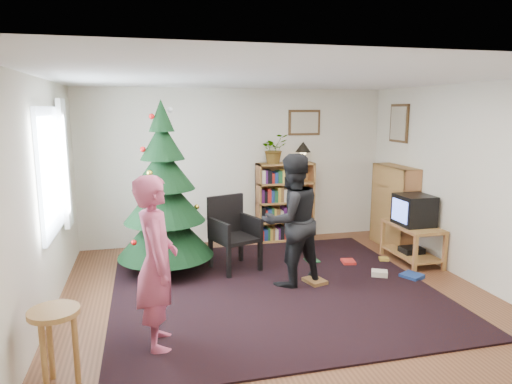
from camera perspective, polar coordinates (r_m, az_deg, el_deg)
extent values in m
plane|color=brown|center=(5.44, 3.05, -13.23)|extent=(5.00, 5.00, 0.00)
plane|color=white|center=(5.00, 3.34, 14.05)|extent=(5.00, 5.00, 0.00)
cube|color=silver|center=(7.47, -2.45, 3.23)|extent=(5.00, 0.02, 2.50)
cube|color=silver|center=(2.86, 18.25, -9.14)|extent=(5.00, 0.02, 2.50)
cube|color=silver|center=(4.96, -25.60, -1.44)|extent=(0.02, 5.00, 2.50)
cube|color=silver|center=(6.27, 25.59, 0.84)|extent=(0.02, 5.00, 2.50)
cube|color=black|center=(5.70, 2.16, -11.98)|extent=(3.80, 3.60, 0.02)
cube|color=silver|center=(5.50, -24.28, 2.37)|extent=(0.04, 1.20, 1.40)
cube|color=white|center=(6.18, -22.79, 3.26)|extent=(0.06, 0.35, 1.60)
cube|color=#4C3319|center=(7.70, 6.05, 8.62)|extent=(0.55, 0.03, 0.42)
cube|color=beige|center=(7.70, 6.05, 8.62)|extent=(0.47, 0.01, 0.34)
cube|color=#4C3319|center=(7.62, 17.46, 8.19)|extent=(0.03, 0.50, 0.60)
cube|color=beige|center=(7.62, 17.46, 8.19)|extent=(0.01, 0.42, 0.52)
cylinder|color=#3F2816|center=(6.33, -11.11, -8.79)|extent=(0.12, 0.12, 0.25)
cone|color=black|center=(6.19, -11.26, -4.58)|extent=(1.27, 1.27, 0.72)
cone|color=black|center=(6.09, -11.40, -0.68)|extent=(1.06, 1.06, 0.63)
cone|color=black|center=(6.03, -11.54, 2.99)|extent=(0.82, 0.82, 0.56)
cone|color=black|center=(5.99, -11.66, 6.34)|extent=(0.57, 0.57, 0.49)
cone|color=black|center=(5.98, -11.77, 9.36)|extent=(0.33, 0.33, 0.41)
cube|color=#A06339|center=(7.61, 3.66, -1.23)|extent=(0.95, 0.30, 1.30)
cube|color=#A06339|center=(7.51, 3.72, 3.53)|extent=(0.95, 0.30, 0.03)
cube|color=#A06339|center=(7.52, 16.88, -1.80)|extent=(0.30, 0.95, 1.30)
cube|color=#A06339|center=(7.42, 17.14, 3.00)|extent=(0.30, 0.95, 0.03)
cube|color=#A06339|center=(6.89, 19.04, -4.05)|extent=(0.51, 0.92, 0.04)
cube|color=#A06339|center=(6.50, 19.27, -7.45)|extent=(0.05, 0.05, 0.51)
cube|color=#A06339|center=(6.75, 22.52, -7.00)|extent=(0.05, 0.05, 0.51)
cube|color=#A06339|center=(7.20, 15.53, -5.51)|extent=(0.05, 0.05, 0.51)
cube|color=#A06339|center=(7.43, 18.59, -5.19)|extent=(0.05, 0.05, 0.51)
cube|color=#A06339|center=(7.00, 18.84, -7.30)|extent=(0.47, 0.88, 0.03)
cube|color=black|center=(6.98, 18.87, -6.87)|extent=(0.30, 0.25, 0.08)
cube|color=black|center=(6.84, 19.16, -2.13)|extent=(0.45, 0.49, 0.43)
cube|color=#5B77F9|center=(6.72, 17.51, -2.26)|extent=(0.01, 0.39, 0.31)
cube|color=black|center=(6.21, -2.64, -5.80)|extent=(0.71, 0.71, 0.05)
cube|color=black|center=(6.37, -3.10, -2.76)|extent=(0.53, 0.24, 0.55)
cube|color=black|center=(6.00, -4.48, -8.64)|extent=(0.06, 0.06, 0.45)
cube|color=black|center=(6.10, 0.12, -8.31)|extent=(0.06, 0.06, 0.45)
cube|color=black|center=(6.46, -5.21, -7.26)|extent=(0.06, 0.06, 0.45)
cube|color=black|center=(6.55, -0.93, -6.97)|extent=(0.06, 0.06, 0.45)
cylinder|color=#A06339|center=(3.97, -23.97, -13.56)|extent=(0.39, 0.39, 0.04)
cylinder|color=#A06339|center=(4.09, -21.58, -17.73)|extent=(0.05, 0.05, 0.61)
cylinder|color=#A06339|center=(4.23, -24.32, -16.94)|extent=(0.05, 0.05, 0.61)
cylinder|color=#A06339|center=(4.02, -24.96, -18.51)|extent=(0.05, 0.05, 0.61)
imported|color=#B14666|center=(4.27, -12.34, -8.64)|extent=(0.39, 0.59, 1.61)
imported|color=black|center=(5.63, 4.45, -3.56)|extent=(0.94, 0.82, 1.65)
imported|color=gray|center=(7.43, 2.26, 5.43)|extent=(0.52, 0.48, 0.48)
cylinder|color=#A57F33|center=(7.60, 5.88, 4.10)|extent=(0.11, 0.11, 0.11)
sphere|color=#FFD88C|center=(7.59, 5.90, 4.99)|extent=(0.11, 0.11, 0.11)
cone|color=black|center=(7.58, 5.91, 5.64)|extent=(0.26, 0.26, 0.17)
cube|color=#A51E19|center=(6.69, 11.46, -8.48)|extent=(0.20, 0.20, 0.08)
cube|color=navy|center=(6.37, 18.91, -9.83)|extent=(0.20, 0.20, 0.08)
cube|color=#1E592D|center=(6.68, 7.01, -8.37)|extent=(0.20, 0.20, 0.08)
cube|color=gold|center=(6.91, 15.70, -8.05)|extent=(0.20, 0.20, 0.08)
cube|color=brown|center=(5.90, 7.37, -10.97)|extent=(0.20, 0.20, 0.08)
cube|color=beige|center=(6.28, 15.17, -9.90)|extent=(0.20, 0.20, 0.08)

